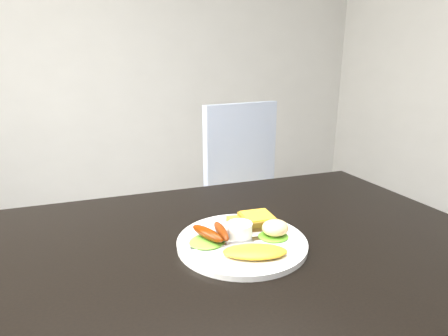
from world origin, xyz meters
TOP-DOWN VIEW (x-y plane):
  - room_back_panel at (0.00, 2.25)m, footprint 4.00×0.04m
  - dining_table at (0.00, 0.00)m, footprint 1.20×0.80m
  - dining_chair at (0.39, 0.75)m, footprint 0.54×0.54m
  - person at (-0.25, 0.45)m, footprint 0.60×0.46m
  - plate at (-0.01, -0.03)m, footprint 0.30×0.30m
  - lettuce_left at (-0.09, -0.02)m, footprint 0.09×0.08m
  - lettuce_right at (0.06, -0.05)m, footprint 0.09×0.08m
  - omelette at (-0.01, -0.11)m, footprint 0.15×0.10m
  - sausage_a at (-0.09, -0.01)m, footprint 0.06×0.10m
  - sausage_b at (-0.06, -0.01)m, footprint 0.03×0.10m
  - ramekin at (-0.01, -0.01)m, footprint 0.08×0.08m
  - toast_a at (0.02, 0.04)m, footprint 0.09×0.09m
  - toast_b at (0.05, 0.03)m, footprint 0.08×0.08m
  - potato_salad at (0.07, -0.04)m, footprint 0.08×0.08m
  - fork at (-0.06, -0.04)m, footprint 0.15×0.02m

SIDE VIEW (x-z plane):
  - dining_chair at x=0.39m, z-range 0.42..0.48m
  - dining_table at x=0.00m, z-range 0.71..0.75m
  - person at x=-0.25m, z-range 0.00..1.49m
  - plate at x=-0.01m, z-range 0.75..0.76m
  - fork at x=-0.06m, z-range 0.76..0.77m
  - lettuce_right at x=0.06m, z-range 0.76..0.77m
  - lettuce_left at x=-0.09m, z-range 0.76..0.77m
  - toast_a at x=0.02m, z-range 0.76..0.78m
  - omelette at x=-0.01m, z-range 0.76..0.78m
  - ramekin at x=-0.01m, z-range 0.76..0.80m
  - toast_b at x=0.05m, z-range 0.77..0.79m
  - sausage_a at x=-0.09m, z-range 0.77..0.79m
  - sausage_b at x=-0.06m, z-range 0.77..0.79m
  - potato_salad at x=0.07m, z-range 0.77..0.80m
  - room_back_panel at x=0.00m, z-range 0.00..2.70m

